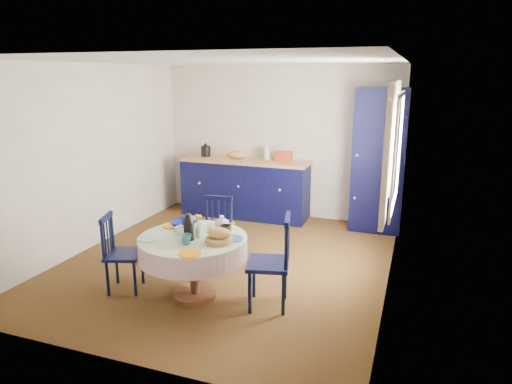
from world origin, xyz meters
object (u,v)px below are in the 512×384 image
kitchen_counter (245,187)px  pantry_cabinet (379,161)px  chair_far (216,232)px  mug_a (180,231)px  dining_table (194,247)px  chair_right (272,261)px  mug_d (194,221)px  cobalt_bowl (184,224)px  chair_left (120,252)px  mug_b (186,239)px  mug_c (226,230)px

kitchen_counter → pantry_cabinet: pantry_cabinet is taller
chair_far → mug_a: chair_far is taller
kitchen_counter → chair_far: bearing=-78.9°
dining_table → chair_right: (0.84, 0.09, -0.08)m
pantry_cabinet → chair_far: (-1.73, -2.16, -0.64)m
mug_a → dining_table: bearing=2.7°
mug_a → chair_right: bearing=5.6°
kitchen_counter → mug_d: 2.62m
kitchen_counter → cobalt_bowl: bearing=-83.8°
pantry_cabinet → chair_left: size_ratio=2.48×
chair_left → mug_d: size_ratio=9.39×
chair_right → mug_b: 0.90m
chair_far → mug_a: (-0.03, -0.85, 0.29)m
chair_left → mug_b: 0.94m
chair_left → mug_d: chair_left is taller
mug_c → chair_right: bearing=-10.1°
dining_table → mug_b: (0.03, -0.22, 0.17)m
kitchen_counter → pantry_cabinet: size_ratio=1.01×
dining_table → chair_right: bearing=6.2°
pantry_cabinet → mug_d: size_ratio=23.33×
cobalt_bowl → mug_c: bearing=-7.1°
chair_left → mug_c: size_ratio=6.77×
cobalt_bowl → mug_a: bearing=-70.4°
dining_table → chair_left: (-0.85, -0.11, -0.13)m
kitchen_counter → chair_left: kitchen_counter is taller
mug_a → cobalt_bowl: (-0.09, 0.26, -0.01)m
mug_b → dining_table: bearing=97.2°
kitchen_counter → cobalt_bowl: kitchen_counter is taller
kitchen_counter → mug_c: (0.84, -2.77, 0.24)m
chair_far → mug_b: size_ratio=7.87×
mug_a → mug_b: size_ratio=1.09×
dining_table → mug_c: bearing=33.6°
mug_a → kitchen_counter: bearing=97.7°
kitchen_counter → mug_c: bearing=-73.3°
chair_right → mug_c: size_ratio=7.64×
mug_a → cobalt_bowl: size_ratio=0.45×
pantry_cabinet → chair_far: size_ratio=2.46×
mug_c → dining_table: bearing=-146.4°
chair_left → pantry_cabinet: bearing=-56.9°
pantry_cabinet → chair_right: (-0.76, -2.91, -0.59)m
kitchen_counter → cobalt_bowl: 2.73m
kitchen_counter → mug_a: (0.40, -2.96, 0.24)m
chair_right → chair_far: bearing=-140.9°
mug_a → mug_d: 0.39m
mug_c → cobalt_bowl: bearing=172.9°
pantry_cabinet → cobalt_bowl: size_ratio=7.94×
mug_d → chair_left: bearing=-143.4°
mug_b → mug_d: bearing=110.4°
chair_far → mug_b: (0.16, -1.06, 0.30)m
mug_c → mug_b: bearing=-122.3°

